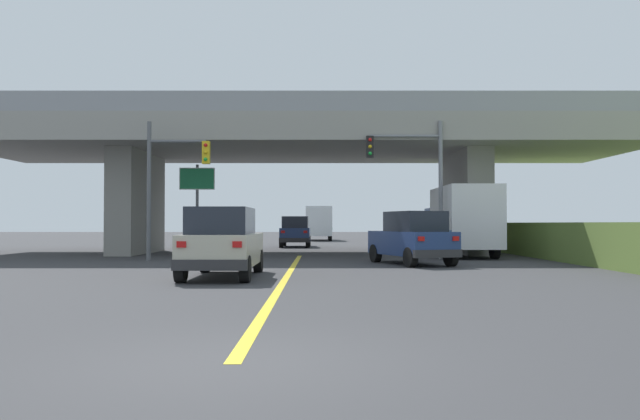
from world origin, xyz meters
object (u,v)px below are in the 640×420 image
object	(u,v)px
highway_sign	(195,188)
sedan_oncoming	(294,232)
suv_lead	(221,242)
box_truck	(460,221)
suv_crossing	(411,238)
traffic_signal_nearside	(415,171)
semi_truck_distant	(317,223)
traffic_signal_farside	(167,174)

from	to	relation	value
highway_sign	sedan_oncoming	bearing A→B (deg)	67.72
suv_lead	box_truck	bearing A→B (deg)	50.16
suv_lead	suv_crossing	distance (m)	8.54
traffic_signal_nearside	semi_truck_distant	xyz separation A→B (m)	(-4.30, 30.07, -2.25)
traffic_signal_nearside	suv_lead	bearing A→B (deg)	-127.65
suv_lead	highway_sign	distance (m)	13.18
suv_crossing	sedan_oncoming	world-z (taller)	same
box_truck	traffic_signal_farside	world-z (taller)	traffic_signal_farside
traffic_signal_farside	box_truck	bearing A→B (deg)	13.74
sedan_oncoming	semi_truck_distant	xyz separation A→B (m)	(1.54, 15.83, 0.60)
sedan_oncoming	highway_sign	bearing A→B (deg)	-112.28
traffic_signal_farside	semi_truck_distant	xyz separation A→B (m)	(6.31, 30.98, -2.03)
highway_sign	semi_truck_distant	size ratio (longest dim) A/B	0.67
suv_crossing	box_truck	xyz separation A→B (m)	(3.18, 5.73, 0.69)
box_truck	semi_truck_distant	size ratio (longest dim) A/B	1.08
box_truck	suv_lead	bearing A→B (deg)	-129.84
box_truck	highway_sign	bearing A→B (deg)	174.88
traffic_signal_nearside	highway_sign	xyz separation A→B (m)	(-10.27, 3.44, -0.55)
box_truck	highway_sign	size ratio (longest dim) A/B	1.62
traffic_signal_nearside	traffic_signal_farside	distance (m)	10.65
suv_crossing	traffic_signal_farside	size ratio (longest dim) A/B	0.79
suv_lead	traffic_signal_nearside	distance (m)	11.87
suv_crossing	traffic_signal_nearside	bearing A→B (deg)	60.41
traffic_signal_nearside	traffic_signal_farside	bearing A→B (deg)	-175.14
sedan_oncoming	traffic_signal_farside	bearing A→B (deg)	-107.48
semi_truck_distant	suv_lead	bearing A→B (deg)	-94.00
sedan_oncoming	box_truck	bearing A→B (deg)	-55.07
suv_lead	highway_sign	xyz separation A→B (m)	(-3.23, 12.57, 2.30)
box_truck	sedan_oncoming	xyz separation A→B (m)	(-8.34, 11.94, -0.68)
box_truck	traffic_signal_nearside	world-z (taller)	traffic_signal_nearside
highway_sign	semi_truck_distant	xyz separation A→B (m)	(5.97, 26.63, -1.70)
suv_crossing	highway_sign	xyz separation A→B (m)	(-9.58, 6.87, 2.30)
traffic_signal_farside	sedan_oncoming	bearing A→B (deg)	72.52
traffic_signal_nearside	semi_truck_distant	size ratio (longest dim) A/B	0.90
semi_truck_distant	suv_crossing	bearing A→B (deg)	-83.83
sedan_oncoming	suv_crossing	bearing A→B (deg)	-73.72
suv_lead	semi_truck_distant	size ratio (longest dim) A/B	0.69
highway_sign	suv_crossing	bearing A→B (deg)	-35.63
sedan_oncoming	highway_sign	world-z (taller)	highway_sign
box_truck	sedan_oncoming	distance (m)	14.58
suv_lead	highway_sign	bearing A→B (deg)	104.40
box_truck	traffic_signal_farside	xyz separation A→B (m)	(-13.11, -3.20, 1.94)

